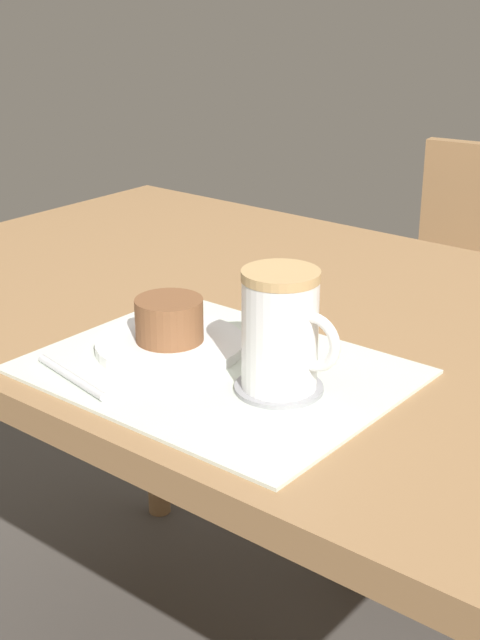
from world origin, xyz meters
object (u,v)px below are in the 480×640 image
(pastry_plate, at_px, (170,344))
(pastry, at_px, (169,320))
(dining_table, at_px, (284,361))
(coffee_mug, at_px, (282,330))

(pastry_plate, bearing_deg, pastry, 0.00)
(dining_table, height_order, pastry_plate, pastry_plate)
(pastry_plate, distance_m, pastry, 0.03)
(dining_table, distance_m, pastry, 0.24)
(pastry, height_order, coffee_mug, coffee_mug)
(pastry_plate, xyz_separation_m, coffee_mug, (0.17, -0.01, 0.06))
(dining_table, relative_size, pastry_plate, 7.37)
(pastry, xyz_separation_m, coffee_mug, (0.17, -0.01, 0.03))
(dining_table, height_order, pastry, pastry)
(dining_table, relative_size, pastry, 16.21)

